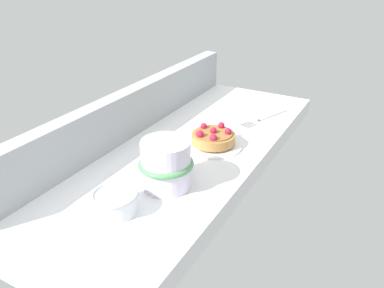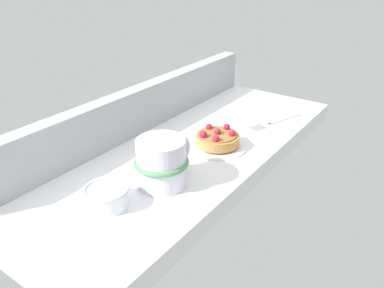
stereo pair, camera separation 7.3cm
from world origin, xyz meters
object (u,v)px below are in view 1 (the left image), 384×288
(dessert_plate, at_px, (213,144))
(sugar_bowl, at_px, (115,201))
(raspberry_tart, at_px, (213,137))
(dessert_fork, at_px, (265,118))
(coffee_mug, at_px, (167,164))

(dessert_plate, relative_size, sugar_bowl, 1.64)
(dessert_plate, height_order, raspberry_tart, raspberry_tart)
(dessert_fork, bearing_deg, dessert_plate, 166.66)
(raspberry_tart, height_order, dessert_fork, raspberry_tart)
(dessert_plate, xyz_separation_m, coffee_mug, (-0.17, 0.00, 0.04))
(dessert_plate, relative_size, raspberry_tart, 1.34)
(coffee_mug, xyz_separation_m, sugar_bowl, (-0.10, 0.03, -0.03))
(dessert_plate, height_order, dessert_fork, dessert_plate)
(coffee_mug, height_order, sugar_bowl, coffee_mug)
(raspberry_tart, xyz_separation_m, dessert_fork, (0.19, -0.05, -0.02))
(dessert_fork, xyz_separation_m, sugar_bowl, (-0.47, 0.08, 0.02))
(dessert_plate, distance_m, raspberry_tart, 0.02)
(raspberry_tart, distance_m, sugar_bowl, 0.28)
(dessert_plate, distance_m, sugar_bowl, 0.28)
(coffee_mug, xyz_separation_m, dessert_fork, (0.37, -0.05, -0.04))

